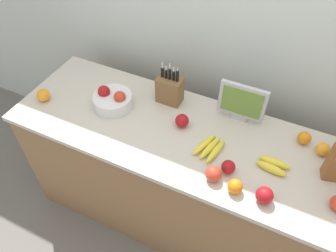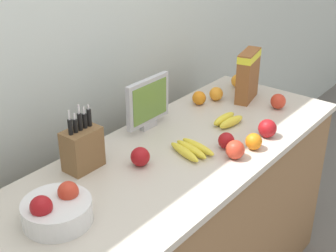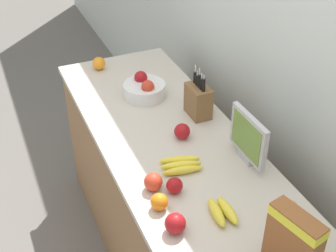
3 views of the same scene
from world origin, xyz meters
The scene contains 16 objects.
ground_plane centered at (0.00, 0.00, 0.00)m, with size 14.00×14.00×0.00m, color slate.
wall_back centered at (0.00, 0.56, 1.30)m, with size 9.00×0.06×2.60m.
counter centered at (0.00, 0.00, 0.45)m, with size 2.06×0.68×0.90m.
knife_block centered at (-0.21, 0.21, 0.99)m, with size 0.15×0.10×0.27m.
small_monitor centered at (0.22, 0.24, 1.03)m, with size 0.26×0.03×0.24m.
fruit_bowl centered at (-0.49, 0.02, 0.95)m, with size 0.23×0.23×0.13m.
banana_bunch_left centered at (0.48, -0.02, 0.92)m, with size 0.17×0.10×0.04m.
banana_bunch_right centered at (0.15, -0.05, 0.92)m, with size 0.15×0.21×0.04m.
apple_by_knife_block centered at (-0.06, 0.05, 0.94)m, with size 0.08×0.08×0.08m, color #A31419.
apple_front centered at (0.48, -0.23, 0.94)m, with size 0.08×0.08×0.08m, color #A31419.
apple_rightmost centered at (0.23, -0.21, 0.94)m, with size 0.08×0.08×0.08m, color red.
apple_leftmost centered at (0.28, -0.14, 0.94)m, with size 0.07×0.07×0.07m, color #A31419.
orange_back_center centered at (0.58, 0.22, 0.94)m, with size 0.07×0.07×0.07m, color orange.
orange_near_bowl centered at (0.34, -0.23, 0.94)m, with size 0.07×0.07×0.07m, color orange.
orange_mid_left centered at (-0.90, -0.12, 0.94)m, with size 0.08×0.08×0.08m, color orange.
orange_by_cereal centered at (0.68, 0.18, 0.94)m, with size 0.07×0.07×0.07m, color orange.
Camera 1 is at (0.43, -1.14, 2.24)m, focal length 35.00 mm.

